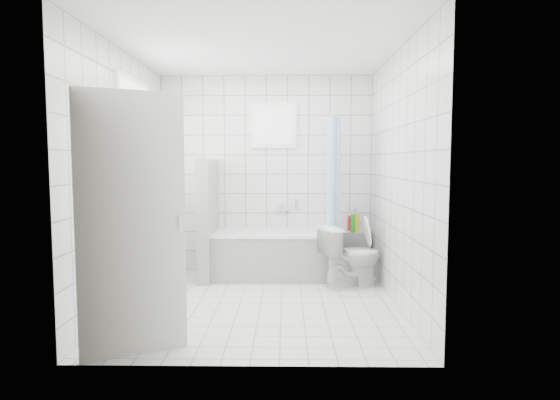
{
  "coord_description": "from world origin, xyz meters",
  "views": [
    {
      "loc": [
        0.26,
        -4.76,
        1.48
      ],
      "look_at": [
        0.2,
        0.35,
        1.05
      ],
      "focal_mm": 30.0,
      "sensor_mm": 36.0,
      "label": 1
    }
  ],
  "objects": [
    {
      "name": "wall_left",
      "position": [
        -1.4,
        0.0,
        1.3
      ],
      "size": [
        0.02,
        3.0,
        2.6
      ],
      "primitive_type": "cube",
      "color": "white",
      "rests_on": "ground"
    },
    {
      "name": "wall_front",
      "position": [
        0.0,
        -1.5,
        1.3
      ],
      "size": [
        2.8,
        0.02,
        2.6
      ],
      "primitive_type": "cube",
      "color": "white",
      "rests_on": "ground"
    },
    {
      "name": "sill_bottles",
      "position": [
        -1.3,
        0.24,
        1.03
      ],
      "size": [
        0.18,
        0.82,
        0.33
      ],
      "color": "#D269D0",
      "rests_on": "window_sill"
    },
    {
      "name": "window_left",
      "position": [
        -1.35,
        0.3,
        1.6
      ],
      "size": [
        0.01,
        0.9,
        1.4
      ],
      "primitive_type": "cube",
      "color": "white",
      "rests_on": "wall_left"
    },
    {
      "name": "door",
      "position": [
        -0.89,
        -1.3,
        1.0
      ],
      "size": [
        0.73,
        0.39,
        2.0
      ],
      "primitive_type": "cube",
      "rotation": [
        0.0,
        0.0,
        -1.11
      ],
      "color": "silver",
      "rests_on": "ground"
    },
    {
      "name": "shower_curtain",
      "position": [
        0.84,
        0.97,
        1.1
      ],
      "size": [
        0.14,
        0.48,
        1.78
      ],
      "primitive_type": null,
      "color": "#478CD0",
      "rests_on": "curtain_rod"
    },
    {
      "name": "wall_back",
      "position": [
        0.0,
        1.5,
        1.3
      ],
      "size": [
        2.8,
        0.02,
        2.6
      ],
      "primitive_type": "cube",
      "color": "white",
      "rests_on": "ground"
    },
    {
      "name": "tub_faucet",
      "position": [
        0.22,
        1.46,
        0.85
      ],
      "size": [
        0.18,
        0.06,
        0.06
      ],
      "primitive_type": "cube",
      "color": "silver",
      "rests_on": "wall_back"
    },
    {
      "name": "toilet",
      "position": [
        1.03,
        0.65,
        0.37
      ],
      "size": [
        0.81,
        0.63,
        0.73
      ],
      "primitive_type": "imported",
      "rotation": [
        0.0,
        0.0,
        1.92
      ],
      "color": "white",
      "rests_on": "ground"
    },
    {
      "name": "ledge_bottles",
      "position": [
        1.16,
        1.35,
        0.67
      ],
      "size": [
        0.14,
        0.19,
        0.28
      ],
      "color": "yellow",
      "rests_on": "tiled_ledge"
    },
    {
      "name": "window_sill",
      "position": [
        -1.31,
        0.3,
        0.86
      ],
      "size": [
        0.18,
        1.02,
        0.08
      ],
      "primitive_type": "cube",
      "color": "white",
      "rests_on": "wall_left"
    },
    {
      "name": "partition_wall",
      "position": [
        -0.72,
        1.07,
        0.75
      ],
      "size": [
        0.15,
        0.85,
        1.5
      ],
      "primitive_type": "cube",
      "color": "white",
      "rests_on": "ground"
    },
    {
      "name": "window_back",
      "position": [
        0.1,
        1.46,
        1.95
      ],
      "size": [
        0.5,
        0.01,
        0.5
      ],
      "primitive_type": "cube",
      "color": "white",
      "rests_on": "wall_back"
    },
    {
      "name": "tiled_ledge",
      "position": [
        1.16,
        1.38,
        0.28
      ],
      "size": [
        0.4,
        0.24,
        0.55
      ],
      "primitive_type": "cube",
      "color": "white",
      "rests_on": "ground"
    },
    {
      "name": "bathtub",
      "position": [
        0.12,
        1.12,
        0.29
      ],
      "size": [
        1.55,
        0.77,
        0.58
      ],
      "color": "white",
      "rests_on": "ground"
    },
    {
      "name": "ground",
      "position": [
        0.0,
        0.0,
        0.0
      ],
      "size": [
        3.0,
        3.0,
        0.0
      ],
      "primitive_type": "plane",
      "color": "white",
      "rests_on": "ground"
    },
    {
      "name": "ceiling",
      "position": [
        0.0,
        0.0,
        2.6
      ],
      "size": [
        3.0,
        3.0,
        0.0
      ],
      "primitive_type": "plane",
      "rotation": [
        3.14,
        0.0,
        0.0
      ],
      "color": "white",
      "rests_on": "ground"
    },
    {
      "name": "wall_right",
      "position": [
        1.4,
        0.0,
        1.3
      ],
      "size": [
        0.02,
        3.0,
        2.6
      ],
      "primitive_type": "cube",
      "color": "white",
      "rests_on": "ground"
    },
    {
      "name": "curtain_rod",
      "position": [
        0.84,
        1.1,
        2.0
      ],
      "size": [
        0.02,
        0.8,
        0.02
      ],
      "primitive_type": "cylinder",
      "rotation": [
        1.57,
        0.0,
        0.0
      ],
      "color": "silver",
      "rests_on": "wall_back"
    }
  ]
}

